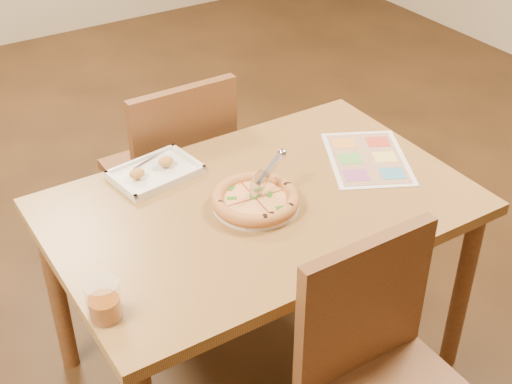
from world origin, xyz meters
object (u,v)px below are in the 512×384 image
pizza (255,199)px  glass_tumbler (104,303)px  chair_near (382,359)px  plate (256,203)px  chair_far (176,158)px  pizza_cutter (267,174)px  dining_table (260,223)px  appetizer_tray (155,173)px  menu (367,158)px

pizza → glass_tumbler: size_ratio=2.46×
chair_near → pizza: size_ratio=1.70×
chair_near → plate: (-0.02, 0.59, 0.16)m
chair_near → chair_far: size_ratio=1.00×
pizza → chair_near: bearing=-87.3°
pizza → glass_tumbler: bearing=-160.3°
chair_far → pizza: bearing=87.5°
pizza → pizza_cutter: size_ratio=1.67×
plate → chair_far: bearing=87.9°
plate → pizza_cutter: pizza_cutter is taller
dining_table → chair_far: bearing=90.0°
appetizer_tray → menu: appetizer_tray is taller
dining_table → glass_tumbler: glass_tumbler is taller
glass_tumbler → dining_table: bearing=20.1°
dining_table → glass_tumbler: (-0.61, -0.22, 0.13)m
plate → pizza: pizza is taller
plate → pizza_cutter: bearing=18.0°
pizza_cutter → glass_tumbler: bearing=178.2°
chair_near → appetizer_tray: chair_near is taller
appetizer_tray → menu: 0.72m
dining_table → pizza_cutter: pizza_cutter is taller
chair_far → appetizer_tray: (-0.21, -0.29, 0.17)m
chair_far → pizza_cutter: bearing=92.5°
dining_table → plate: 0.10m
chair_near → menu: size_ratio=1.29×
chair_near → pizza_cutter: (0.03, 0.61, 0.24)m
plate → pizza: (-0.01, -0.00, 0.02)m
dining_table → pizza_cutter: (0.03, 0.01, 0.18)m
chair_far → pizza: chair_far is taller
pizza_cutter → chair_far: bearing=70.9°
dining_table → plate: bearing=-155.8°
dining_table → menu: bearing=2.4°
chair_near → menu: (0.45, 0.62, 0.16)m
chair_far → pizza_cutter: 0.65m
glass_tumbler → appetizer_tray: bearing=53.6°
dining_table → chair_near: 0.61m
dining_table → appetizer_tray: bearing=124.6°
chair_far → menu: size_ratio=1.29×
dining_table → pizza_cutter: size_ratio=7.86×
pizza_cutter → appetizer_tray: (-0.24, 0.30, -0.08)m
chair_far → plate: bearing=87.9°
plate → pizza_cutter: 0.10m
chair_near → chair_far: 1.20m
plate → dining_table: bearing=24.2°
pizza → glass_tumbler: (-0.58, -0.21, 0.02)m
plate → glass_tumbler: glass_tumbler is taller
glass_tumbler → pizza_cutter: bearing=19.8°
pizza → glass_tumbler: glass_tumbler is taller
appetizer_tray → pizza_cutter: bearing=-51.8°
chair_far → pizza_cutter: (0.03, -0.60, 0.24)m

